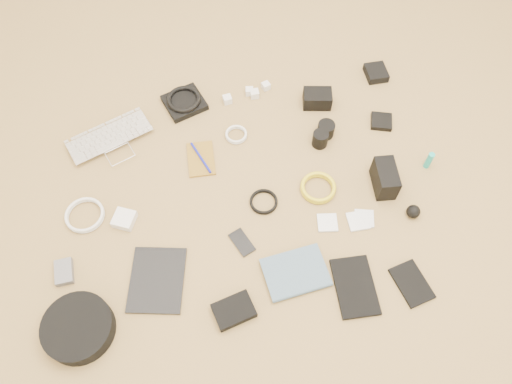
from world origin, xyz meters
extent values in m
cube|color=olive|center=(0.00, 0.00, -0.02)|extent=(4.00, 4.00, 0.04)
imported|color=silver|center=(-0.46, 0.32, 0.01)|extent=(0.39, 0.33, 0.03)
cube|color=black|center=(-0.17, 0.48, 0.01)|extent=(0.19, 0.19, 0.03)
torus|color=black|center=(-0.17, 0.48, 0.04)|extent=(0.16, 0.16, 0.02)
cube|color=silver|center=(0.00, 0.47, 0.02)|extent=(0.04, 0.04, 0.03)
cube|color=silver|center=(0.10, 0.49, 0.01)|extent=(0.04, 0.04, 0.03)
cube|color=silver|center=(0.17, 0.51, 0.01)|extent=(0.04, 0.04, 0.03)
cube|color=silver|center=(0.12, 0.48, 0.02)|extent=(0.03, 0.03, 0.03)
cube|color=black|center=(0.37, 0.39, 0.03)|extent=(0.13, 0.10, 0.07)
cube|color=black|center=(0.65, 0.50, 0.02)|extent=(0.09, 0.10, 0.03)
cube|color=brown|center=(-0.14, 0.20, 0.00)|extent=(0.10, 0.16, 0.01)
cylinder|color=#13189F|center=(-0.14, 0.20, 0.01)|extent=(0.07, 0.15, 0.01)
torus|color=silver|center=(0.01, 0.29, 0.01)|extent=(0.10, 0.10, 0.01)
cylinder|color=black|center=(0.33, 0.19, 0.03)|extent=(0.08, 0.08, 0.07)
cylinder|color=black|center=(0.36, 0.24, 0.03)|extent=(0.08, 0.08, 0.06)
cube|color=black|center=(0.60, 0.25, 0.01)|extent=(0.10, 0.10, 0.02)
cube|color=silver|center=(-0.44, -0.02, 0.02)|extent=(0.10, 0.10, 0.03)
torus|color=silver|center=(-0.58, 0.02, 0.01)|extent=(0.18, 0.18, 0.01)
torus|color=black|center=(0.07, -0.03, 0.00)|extent=(0.12, 0.12, 0.01)
torus|color=gold|center=(0.27, -0.01, 0.01)|extent=(0.16, 0.16, 0.01)
cube|color=black|center=(0.52, -0.03, 0.05)|extent=(0.08, 0.14, 0.10)
cylinder|color=teal|center=(0.71, 0.02, 0.04)|extent=(0.03, 0.03, 0.08)
cube|color=#5B5B60|center=(-0.65, -0.18, 0.01)|extent=(0.06, 0.09, 0.02)
cube|color=black|center=(-0.34, -0.26, 0.01)|extent=(0.22, 0.26, 0.01)
cube|color=black|center=(-0.04, -0.17, 0.00)|extent=(0.09, 0.11, 0.01)
cube|color=silver|center=(0.28, -0.15, 0.00)|extent=(0.08, 0.08, 0.01)
cube|color=silver|center=(0.39, -0.16, 0.01)|extent=(0.07, 0.07, 0.01)
cube|color=silver|center=(0.41, -0.16, 0.00)|extent=(0.08, 0.08, 0.01)
sphere|color=black|center=(0.59, -0.17, 0.02)|extent=(0.05, 0.05, 0.05)
cylinder|color=black|center=(-0.59, -0.39, 0.03)|extent=(0.27, 0.27, 0.06)
cube|color=black|center=(-0.10, -0.41, 0.02)|extent=(0.15, 0.12, 0.03)
imported|color=#425C71|center=(0.13, -0.40, 0.01)|extent=(0.23, 0.18, 0.02)
cube|color=black|center=(0.31, -0.40, 0.01)|extent=(0.14, 0.21, 0.01)
cube|color=black|center=(0.50, -0.42, 0.01)|extent=(0.13, 0.17, 0.01)
camera|label=1|loc=(-0.11, -0.89, 1.61)|focal=35.00mm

